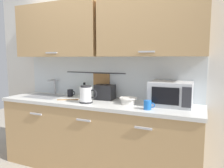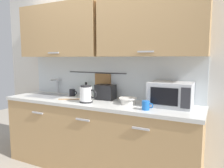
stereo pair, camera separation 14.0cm
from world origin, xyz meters
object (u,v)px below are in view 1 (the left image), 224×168
Objects in this scene: microwave at (171,94)px; wooden_spoon at (71,99)px; mixing_bowl at (128,100)px; toaster at (105,92)px; electric_kettle at (86,94)px; mug_by_kettle at (148,105)px; dish_soap_bottle at (84,90)px; mug_near_sink at (70,93)px.

wooden_spoon is at bearing -171.80° from microwave.
mixing_bowl is 0.84× the size of toaster.
microwave is 1.80× the size of toaster.
electric_kettle is 0.76m from mug_by_kettle.
electric_kettle is 0.51m from mixing_bowl.
mixing_bowl is at bearing 5.01° from wooden_spoon.
dish_soap_bottle reaches higher than mug_by_kettle.
microwave is at bearing 8.20° from wooden_spoon.
electric_kettle is at bearing -13.94° from wooden_spoon.
microwave is at bearing -1.71° from mug_near_sink.
microwave is at bearing 13.27° from mixing_bowl.
toaster is 0.44m from wooden_spoon.
mixing_bowl is at bearing -166.73° from microwave.
wooden_spoon is (-1.02, 0.11, -0.04)m from mug_by_kettle.
mug_by_kettle is at bearing -3.20° from electric_kettle.
toaster is 2.13× the size of mug_by_kettle.
wooden_spoon is (-0.38, -0.21, -0.09)m from toaster.
electric_kettle is 0.29m from wooden_spoon.
dish_soap_bottle is 1.63× the size of mug_by_kettle.
mug_by_kettle reaches higher than mixing_bowl.
electric_kettle is 1.06× the size of mixing_bowl.
toaster is at bearing 153.41° from mug_by_kettle.
toaster is (-0.37, 0.15, 0.05)m from mixing_bowl.
dish_soap_bottle reaches higher than mug_near_sink.
wooden_spoon is (0.15, -0.22, -0.04)m from mug_near_sink.
mug_near_sink is at bearing -160.17° from dish_soap_bottle.
mixing_bowl is 1.78× the size of mug_by_kettle.
dish_soap_bottle is (-0.23, 0.35, -0.01)m from electric_kettle.
microwave reaches higher than mug_by_kettle.
mixing_bowl is (0.90, -0.15, -0.00)m from mug_near_sink.
mixing_bowl is 0.41m from toaster.
dish_soap_bottle is (-1.18, 0.11, -0.05)m from microwave.
toaster is (0.11, 0.28, -0.01)m from electric_kettle.
microwave is 3.83× the size of mug_near_sink.
dish_soap_bottle is 1.06m from mug_by_kettle.
microwave is 3.83× the size of mug_by_kettle.
mixing_bowl is 0.84× the size of wooden_spoon.
microwave is 2.35× the size of dish_soap_bottle.
mug_near_sink is at bearing 179.89° from toaster.
mug_by_kettle is at bearing -6.05° from wooden_spoon.
microwave reaches higher than dish_soap_bottle.
wooden_spoon is at bearing -150.31° from toaster.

